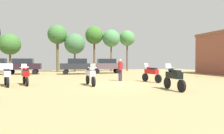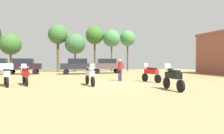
# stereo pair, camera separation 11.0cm
# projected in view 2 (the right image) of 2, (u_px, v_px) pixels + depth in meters

# --- Properties ---
(ground_plane) EXTENTS (44.00, 52.00, 0.02)m
(ground_plane) POSITION_uv_depth(u_px,v_px,m) (114.00, 85.00, 14.26)
(ground_plane) COLOR #988354
(motorcycle_1) EXTENTS (0.62, 2.23, 1.49)m
(motorcycle_1) POSITION_uv_depth(u_px,v_px,m) (90.00, 75.00, 13.84)
(motorcycle_1) COLOR black
(motorcycle_1) RESTS_ON ground
(motorcycle_2) EXTENTS (0.86, 2.21, 1.49)m
(motorcycle_2) POSITION_uv_depth(u_px,v_px,m) (6.00, 75.00, 13.40)
(motorcycle_2) COLOR black
(motorcycle_2) RESTS_ON ground
(motorcycle_3) EXTENTS (0.62, 2.19, 1.50)m
(motorcycle_3) POSITION_uv_depth(u_px,v_px,m) (173.00, 77.00, 11.49)
(motorcycle_3) COLOR black
(motorcycle_3) RESTS_ON ground
(motorcycle_4) EXTENTS (0.78, 2.11, 1.46)m
(motorcycle_4) POSITION_uv_depth(u_px,v_px,m) (25.00, 75.00, 14.03)
(motorcycle_4) COLOR black
(motorcycle_4) RESTS_ON ground
(motorcycle_7) EXTENTS (0.81, 2.10, 1.49)m
(motorcycle_7) POSITION_uv_depth(u_px,v_px,m) (151.00, 73.00, 15.98)
(motorcycle_7) COLOR black
(motorcycle_7) RESTS_ON ground
(car_1) EXTENTS (4.45, 2.20, 2.00)m
(car_1) POSITION_uv_depth(u_px,v_px,m) (78.00, 65.00, 26.13)
(car_1) COLOR black
(car_1) RESTS_ON ground
(car_2) EXTENTS (4.34, 1.89, 2.00)m
(car_2) POSITION_uv_depth(u_px,v_px,m) (24.00, 65.00, 25.95)
(car_2) COLOR black
(car_2) RESTS_ON ground
(car_3) EXTENTS (4.33, 1.87, 2.00)m
(car_3) POSITION_uv_depth(u_px,v_px,m) (107.00, 65.00, 28.06)
(car_3) COLOR black
(car_3) RESTS_ON ground
(person_1) EXTENTS (0.48, 0.48, 1.83)m
(person_1) POSITION_uv_depth(u_px,v_px,m) (120.00, 68.00, 16.91)
(person_1) COLOR #2E254A
(person_1) RESTS_ON ground
(tree_1) EXTENTS (2.83, 2.83, 6.84)m
(tree_1) POSITION_uv_depth(u_px,v_px,m) (112.00, 39.00, 33.22)
(tree_1) COLOR brown
(tree_1) RESTS_ON ground
(tree_3) EXTENTS (3.25, 3.25, 6.06)m
(tree_3) POSITION_uv_depth(u_px,v_px,m) (75.00, 44.00, 32.08)
(tree_3) COLOR #4E3837
(tree_3) RESTS_ON ground
(tree_4) EXTENTS (3.08, 3.08, 5.68)m
(tree_4) POSITION_uv_depth(u_px,v_px,m) (10.00, 45.00, 29.88)
(tree_4) COLOR brown
(tree_4) RESTS_ON ground
(tree_5) EXTENTS (2.94, 2.94, 7.42)m
(tree_5) POSITION_uv_depth(u_px,v_px,m) (95.00, 36.00, 33.40)
(tree_5) COLOR brown
(tree_5) RESTS_ON ground
(tree_6) EXTENTS (3.01, 3.01, 7.37)m
(tree_6) POSITION_uv_depth(u_px,v_px,m) (58.00, 35.00, 31.76)
(tree_6) COLOR brown
(tree_6) RESTS_ON ground
(tree_8) EXTENTS (2.70, 2.70, 7.05)m
(tree_8) POSITION_uv_depth(u_px,v_px,m) (128.00, 39.00, 35.50)
(tree_8) COLOR brown
(tree_8) RESTS_ON ground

